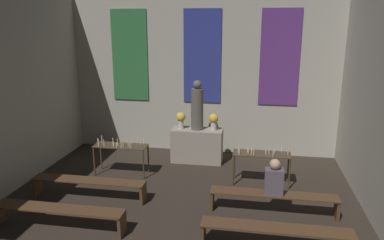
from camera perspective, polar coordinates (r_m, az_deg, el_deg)
name	(u,v)px	position (r m, az deg, el deg)	size (l,w,h in m)	color
wall_back	(203,72)	(10.65, 1.62, 7.34)	(7.76, 0.16, 4.61)	#B2AD9E
altar	(197,145)	(10.16, 0.77, -3.88)	(1.36, 0.58, 0.91)	gray
statue	(197,107)	(9.87, 0.80, 1.97)	(0.32, 0.32, 1.32)	#5B5651
flower_vase_left	(181,119)	(10.03, -1.71, 0.17)	(0.25, 0.25, 0.45)	beige
flower_vase_right	(214,120)	(9.89, 3.32, -0.05)	(0.25, 0.25, 0.45)	beige
candle_rack_left	(121,149)	(9.39, -10.80, -4.32)	(1.32, 0.47, 0.96)	#473823
candle_rack_right	(261,157)	(8.83, 10.54, -5.56)	(1.32, 0.47, 0.96)	#473823
pew_third_left	(58,213)	(7.42, -19.71, -13.17)	(2.48, 0.36, 0.43)	#4C331E
pew_third_right	(276,233)	(6.58, 12.67, -16.40)	(2.48, 0.36, 0.43)	#4C331E
pew_back_left	(89,184)	(8.42, -15.48, -9.38)	(2.48, 0.36, 0.43)	#4C331E
pew_back_right	(273,198)	(7.69, 12.27, -11.55)	(2.48, 0.36, 0.43)	#4C331E
person_seated	(274,179)	(7.52, 12.40, -8.72)	(0.36, 0.24, 0.72)	#564C56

